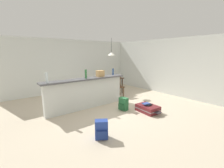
% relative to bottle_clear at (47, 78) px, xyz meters
% --- Properties ---
extents(ground_plane, '(13.00, 13.00, 0.05)m').
position_rel_bottle_clear_xyz_m(ground_plane, '(2.07, -0.28, -1.21)').
color(ground_plane, beige).
extents(wall_back, '(6.60, 0.10, 2.50)m').
position_rel_bottle_clear_xyz_m(wall_back, '(2.07, 2.77, 0.07)').
color(wall_back, silver).
rests_on(wall_back, ground_plane).
extents(wall_right, '(0.10, 6.00, 2.50)m').
position_rel_bottle_clear_xyz_m(wall_right, '(5.12, 0.02, 0.07)').
color(wall_right, silver).
rests_on(wall_right, ground_plane).
extents(partition_half_wall, '(2.80, 0.20, 0.99)m').
position_rel_bottle_clear_xyz_m(partition_half_wall, '(1.27, 0.08, -0.69)').
color(partition_half_wall, silver).
rests_on(partition_half_wall, ground_plane).
extents(bar_countertop, '(2.96, 0.40, 0.05)m').
position_rel_bottle_clear_xyz_m(bar_countertop, '(1.27, 0.08, -0.17)').
color(bar_countertop, '#4C4C51').
rests_on(bar_countertop, partition_half_wall).
extents(bottle_clear, '(0.07, 0.07, 0.30)m').
position_rel_bottle_clear_xyz_m(bottle_clear, '(0.00, 0.00, 0.00)').
color(bottle_clear, silver).
rests_on(bottle_clear, bar_countertop).
extents(bottle_green, '(0.07, 0.07, 0.30)m').
position_rel_bottle_clear_xyz_m(bottle_green, '(1.24, 0.04, 0.00)').
color(bottle_green, '#2D6B38').
rests_on(bottle_green, bar_countertop).
extents(bottle_blue, '(0.06, 0.06, 0.25)m').
position_rel_bottle_clear_xyz_m(bottle_blue, '(2.48, 0.16, -0.03)').
color(bottle_blue, '#284C89').
rests_on(bottle_blue, bar_countertop).
extents(grocery_bag, '(0.26, 0.18, 0.22)m').
position_rel_bottle_clear_xyz_m(grocery_bag, '(1.85, 0.11, -0.04)').
color(grocery_bag, tan).
rests_on(grocery_bag, bar_countertop).
extents(dining_table, '(1.10, 0.80, 0.74)m').
position_rel_bottle_clear_xyz_m(dining_table, '(3.06, 1.15, -0.54)').
color(dining_table, '#332319').
rests_on(dining_table, ground_plane).
extents(dining_chair_near_partition, '(0.47, 0.47, 0.93)m').
position_rel_bottle_clear_xyz_m(dining_chair_near_partition, '(3.07, 0.58, -0.67)').
color(dining_chair_near_partition, '#4C331E').
rests_on(dining_chair_near_partition, ground_plane).
extents(pendant_lamp, '(0.34, 0.34, 0.79)m').
position_rel_bottle_clear_xyz_m(pendant_lamp, '(3.12, 1.08, 0.64)').
color(pendant_lamp, black).
extents(suitcase_flat_maroon, '(0.54, 0.85, 0.22)m').
position_rel_bottle_clear_xyz_m(suitcase_flat_maroon, '(2.62, -1.45, -1.07)').
color(suitcase_flat_maroon, maroon).
rests_on(suitcase_flat_maroon, ground_plane).
extents(backpack_green, '(0.28, 0.30, 0.42)m').
position_rel_bottle_clear_xyz_m(backpack_green, '(2.11, -0.84, -0.98)').
color(backpack_green, '#286B3D').
rests_on(backpack_green, ground_plane).
extents(backpack_blue, '(0.33, 0.33, 0.42)m').
position_rel_bottle_clear_xyz_m(backpack_blue, '(0.56, -1.83, -0.98)').
color(backpack_blue, '#233D93').
rests_on(backpack_blue, ground_plane).
extents(book_stack, '(0.29, 0.23, 0.07)m').
position_rel_bottle_clear_xyz_m(book_stack, '(2.61, -1.43, -0.93)').
color(book_stack, black).
rests_on(book_stack, suitcase_flat_maroon).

